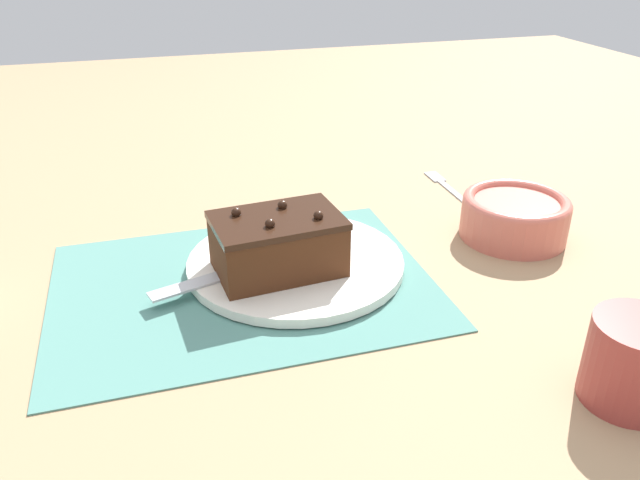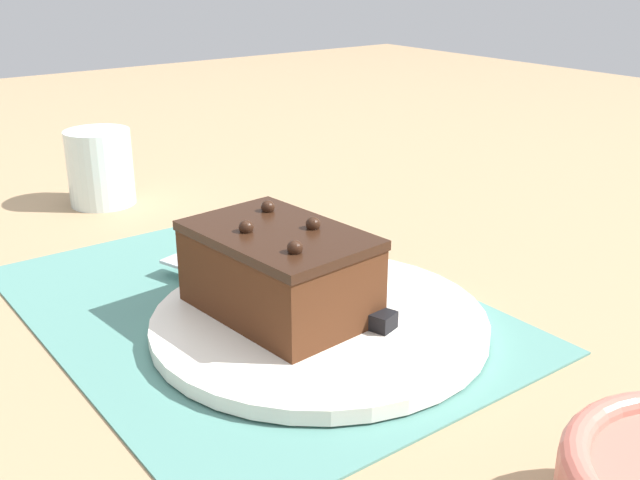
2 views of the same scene
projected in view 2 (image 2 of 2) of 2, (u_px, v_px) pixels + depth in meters
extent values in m
plane|color=#9E7F5B|center=(251.00, 308.00, 0.66)|extent=(3.00, 3.00, 0.00)
cube|color=slate|center=(251.00, 306.00, 0.66)|extent=(0.46, 0.34, 0.00)
cylinder|color=white|center=(319.00, 322.00, 0.62)|extent=(0.28, 0.28, 0.01)
cube|color=#472614|center=(281.00, 275.00, 0.61)|extent=(0.16, 0.11, 0.06)
cube|color=black|center=(280.00, 235.00, 0.60)|extent=(0.16, 0.11, 0.01)
sphere|color=black|center=(267.00, 207.00, 0.64)|extent=(0.01, 0.01, 0.01)
sphere|color=black|center=(246.00, 227.00, 0.60)|extent=(0.01, 0.01, 0.01)
sphere|color=black|center=(313.00, 224.00, 0.60)|extent=(0.01, 0.01, 0.01)
sphere|color=black|center=(295.00, 248.00, 0.55)|extent=(0.01, 0.01, 0.01)
cube|color=black|center=(349.00, 310.00, 0.61)|extent=(0.08, 0.04, 0.01)
cube|color=#B7BABF|center=(234.00, 279.00, 0.68)|extent=(0.17, 0.07, 0.00)
cylinder|color=silver|center=(100.00, 167.00, 0.93)|extent=(0.08, 0.08, 0.09)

